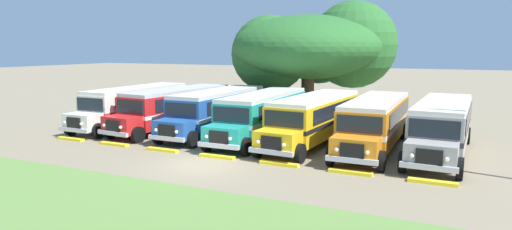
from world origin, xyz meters
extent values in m
plane|color=#84755B|center=(0.00, 0.00, 0.00)|extent=(220.00, 220.00, 0.00)
cube|color=olive|center=(0.00, -7.88, 0.00)|extent=(80.00, 9.56, 0.01)
cube|color=silver|center=(-10.40, 7.82, 1.55)|extent=(2.51, 9.20, 2.10)
cube|color=red|center=(-10.40, 7.82, 1.38)|extent=(2.54, 9.22, 0.24)
cube|color=black|center=(-9.13, 8.12, 2.05)|extent=(0.05, 8.00, 0.80)
cube|color=black|center=(-11.67, 8.13, 2.05)|extent=(0.05, 8.00, 0.80)
cube|color=beige|center=(-10.40, 7.82, 2.71)|extent=(2.43, 9.10, 0.22)
cube|color=silver|center=(-10.41, 2.52, 1.02)|extent=(2.20, 1.40, 1.05)
cube|color=black|center=(-10.41, 1.78, 1.05)|extent=(1.10, 0.10, 0.70)
cube|color=#B7B7BC|center=(-10.41, 1.74, 0.62)|extent=(2.40, 0.20, 0.24)
cube|color=black|center=(-10.40, 3.19, 2.05)|extent=(2.20, 0.06, 0.84)
cube|color=red|center=(-10.40, 12.44, 1.45)|extent=(0.90, 0.06, 1.30)
sphere|color=#EAE5C6|center=(-9.71, 1.73, 1.05)|extent=(0.20, 0.20, 0.20)
sphere|color=#EAE5C6|center=(-11.11, 1.73, 1.05)|extent=(0.20, 0.20, 0.20)
cylinder|color=black|center=(-9.21, 2.62, 0.50)|extent=(0.28, 1.00, 1.00)
cylinder|color=black|center=(-11.61, 2.62, 0.50)|extent=(0.28, 1.00, 1.00)
cylinder|color=black|center=(-9.20, 10.82, 0.50)|extent=(0.28, 1.00, 1.00)
cylinder|color=black|center=(-11.60, 10.82, 0.50)|extent=(0.28, 1.00, 1.00)
cube|color=red|center=(-6.87, 7.99, 1.55)|extent=(3.30, 9.38, 2.10)
cube|color=white|center=(-6.87, 7.99, 1.38)|extent=(3.33, 9.41, 0.24)
cube|color=black|center=(-5.58, 8.17, 2.05)|extent=(0.75, 7.97, 0.80)
cube|color=black|center=(-8.11, 8.40, 2.05)|extent=(0.75, 7.97, 0.80)
cube|color=#B2B2B7|center=(-6.87, 7.99, 2.71)|extent=(3.21, 9.28, 0.22)
cube|color=red|center=(-7.34, 2.71, 1.02)|extent=(2.32, 1.59, 1.05)
cube|color=black|center=(-7.40, 1.97, 1.05)|extent=(1.10, 0.20, 0.70)
cube|color=#B7B7BC|center=(-7.40, 1.93, 0.62)|extent=(2.41, 0.41, 0.24)
cube|color=black|center=(-7.28, 3.38, 2.05)|extent=(2.20, 0.25, 0.84)
cube|color=white|center=(-6.46, 12.59, 1.45)|extent=(0.90, 0.14, 1.30)
sphere|color=#EAE5C6|center=(-6.71, 1.86, 1.05)|extent=(0.20, 0.20, 0.20)
sphere|color=#EAE5C6|center=(-8.10, 1.98, 1.05)|extent=(0.20, 0.20, 0.20)
cylinder|color=black|center=(-6.13, 2.70, 0.50)|extent=(0.37, 1.02, 1.00)
cylinder|color=black|center=(-8.52, 2.91, 0.50)|extent=(0.37, 1.02, 1.00)
cylinder|color=black|center=(-5.41, 10.87, 0.50)|extent=(0.37, 1.02, 1.00)
cylinder|color=black|center=(-7.80, 11.08, 0.50)|extent=(0.37, 1.02, 1.00)
cube|color=#23519E|center=(-3.60, 8.16, 1.55)|extent=(2.52, 9.21, 2.10)
cube|color=silver|center=(-3.60, 8.16, 1.38)|extent=(2.55, 9.23, 0.24)
cube|color=black|center=(-2.34, 8.46, 2.05)|extent=(0.06, 8.00, 0.80)
cube|color=black|center=(-4.88, 8.45, 2.05)|extent=(0.06, 8.00, 0.80)
cube|color=beige|center=(-3.60, 8.16, 2.71)|extent=(2.44, 9.11, 0.22)
cube|color=#23519E|center=(-3.59, 2.86, 1.02)|extent=(2.20, 1.40, 1.05)
cube|color=black|center=(-3.59, 2.12, 1.05)|extent=(1.10, 0.10, 0.70)
cube|color=#B7B7BC|center=(-3.59, 2.08, 0.62)|extent=(2.40, 0.21, 0.24)
cube|color=black|center=(-3.59, 3.53, 2.05)|extent=(2.20, 0.06, 0.84)
cube|color=silver|center=(-3.61, 12.78, 1.45)|extent=(0.90, 0.06, 1.30)
sphere|color=#EAE5C6|center=(-2.89, 2.07, 1.05)|extent=(0.20, 0.20, 0.20)
sphere|color=#EAE5C6|center=(-4.29, 2.07, 1.05)|extent=(0.20, 0.20, 0.20)
cylinder|color=black|center=(-2.39, 2.96, 0.50)|extent=(0.28, 1.00, 1.00)
cylinder|color=black|center=(-4.79, 2.95, 0.50)|extent=(0.28, 1.00, 1.00)
cylinder|color=black|center=(-2.41, 11.16, 0.50)|extent=(0.28, 1.00, 1.00)
cylinder|color=black|center=(-4.81, 11.15, 0.50)|extent=(0.28, 1.00, 1.00)
cube|color=teal|center=(-0.08, 7.75, 1.55)|extent=(2.65, 9.24, 2.10)
cube|color=white|center=(-0.08, 7.75, 1.38)|extent=(2.68, 9.26, 0.24)
cube|color=black|center=(1.18, 8.07, 2.05)|extent=(0.17, 8.00, 0.80)
cube|color=black|center=(-1.36, 8.03, 2.05)|extent=(0.17, 8.00, 0.80)
cube|color=beige|center=(-0.08, 7.75, 2.71)|extent=(2.57, 9.14, 0.22)
cube|color=teal|center=(0.00, 2.45, 1.02)|extent=(2.22, 1.44, 1.05)
cube|color=black|center=(0.02, 1.71, 1.05)|extent=(1.10, 0.12, 0.70)
cube|color=#B7B7BC|center=(0.02, 1.67, 0.62)|extent=(2.40, 0.24, 0.24)
cube|color=black|center=(-0.01, 3.12, 2.05)|extent=(2.20, 0.10, 0.84)
cube|color=white|center=(-0.16, 12.37, 1.45)|extent=(0.90, 0.07, 1.30)
sphere|color=#EAE5C6|center=(0.72, 1.68, 1.05)|extent=(0.20, 0.20, 0.20)
sphere|color=#EAE5C6|center=(-0.68, 1.65, 1.05)|extent=(0.20, 0.20, 0.20)
cylinder|color=black|center=(1.20, 2.57, 0.50)|extent=(0.30, 1.00, 1.00)
cylinder|color=black|center=(-1.20, 2.53, 0.50)|extent=(0.30, 1.00, 1.00)
cylinder|color=black|center=(1.07, 10.77, 0.50)|extent=(0.30, 1.00, 1.00)
cylinder|color=black|center=(-1.33, 10.73, 0.50)|extent=(0.30, 1.00, 1.00)
cube|color=yellow|center=(3.44, 7.62, 1.55)|extent=(3.09, 9.34, 2.10)
cube|color=black|center=(3.44, 7.62, 1.38)|extent=(3.12, 9.36, 0.24)
cube|color=black|center=(4.72, 7.84, 2.05)|extent=(0.55, 7.99, 0.80)
cube|color=black|center=(2.19, 8.00, 2.05)|extent=(0.55, 7.99, 0.80)
cube|color=silver|center=(3.44, 7.62, 2.71)|extent=(3.00, 9.24, 0.22)
cube|color=yellow|center=(3.10, 2.33, 1.02)|extent=(2.29, 1.54, 1.05)
cube|color=black|center=(3.05, 1.59, 1.05)|extent=(1.10, 0.17, 0.70)
cube|color=#B7B7BC|center=(3.05, 1.55, 0.62)|extent=(2.41, 0.35, 0.24)
cube|color=black|center=(3.14, 3.00, 2.05)|extent=(2.20, 0.20, 0.84)
cube|color=black|center=(3.73, 12.23, 1.45)|extent=(0.90, 0.12, 1.30)
sphere|color=#EAE5C6|center=(3.75, 1.50, 1.05)|extent=(0.20, 0.20, 0.20)
sphere|color=#EAE5C6|center=(2.35, 1.59, 1.05)|extent=(0.20, 0.20, 0.20)
cylinder|color=black|center=(4.30, 2.35, 0.50)|extent=(0.34, 1.02, 1.00)
cylinder|color=black|center=(1.91, 2.51, 0.50)|extent=(0.34, 1.02, 1.00)
cylinder|color=black|center=(4.83, 10.54, 0.50)|extent=(0.34, 1.02, 1.00)
cylinder|color=black|center=(2.43, 10.69, 0.50)|extent=(0.34, 1.02, 1.00)
cube|color=orange|center=(6.99, 7.70, 1.55)|extent=(2.52, 9.21, 2.10)
cube|color=white|center=(6.99, 7.70, 1.38)|extent=(2.55, 9.23, 0.24)
cube|color=black|center=(8.26, 8.01, 2.05)|extent=(0.06, 8.00, 0.80)
cube|color=black|center=(5.72, 8.00, 2.05)|extent=(0.06, 8.00, 0.80)
cube|color=beige|center=(6.99, 7.70, 2.71)|extent=(2.44, 9.11, 0.22)
cube|color=orange|center=(7.01, 2.40, 1.02)|extent=(2.20, 1.41, 1.05)
cube|color=black|center=(7.01, 1.66, 1.05)|extent=(1.10, 0.10, 0.70)
cube|color=#B7B7BC|center=(7.01, 1.62, 0.62)|extent=(2.40, 0.21, 0.24)
cube|color=black|center=(7.00, 3.07, 2.05)|extent=(2.20, 0.07, 0.84)
cube|color=white|center=(6.98, 12.32, 1.45)|extent=(0.90, 0.06, 1.30)
sphere|color=#EAE5C6|center=(7.71, 1.62, 1.05)|extent=(0.20, 0.20, 0.20)
sphere|color=#EAE5C6|center=(6.31, 1.61, 1.05)|extent=(0.20, 0.20, 0.20)
cylinder|color=black|center=(8.21, 2.51, 0.50)|extent=(0.28, 1.00, 1.00)
cylinder|color=black|center=(5.81, 2.50, 0.50)|extent=(0.28, 1.00, 1.00)
cylinder|color=black|center=(8.18, 10.71, 0.50)|extent=(0.28, 1.00, 1.00)
cylinder|color=black|center=(5.78, 10.70, 0.50)|extent=(0.28, 1.00, 1.00)
cube|color=#9E9993|center=(10.52, 7.92, 1.55)|extent=(2.87, 9.29, 2.10)
cube|color=#282828|center=(10.52, 7.92, 1.38)|extent=(2.90, 9.31, 0.24)
cube|color=black|center=(11.80, 8.17, 2.05)|extent=(0.36, 8.00, 0.80)
cube|color=black|center=(9.26, 8.27, 2.05)|extent=(0.36, 8.00, 0.80)
cube|color=beige|center=(10.52, 7.92, 2.71)|extent=(2.79, 9.19, 0.22)
cube|color=#9E9993|center=(10.30, 2.62, 1.02)|extent=(2.25, 1.49, 1.05)
cube|color=black|center=(10.27, 1.88, 1.05)|extent=(1.10, 0.14, 0.70)
cube|color=#B7B7BC|center=(10.27, 1.84, 0.62)|extent=(2.41, 0.30, 0.24)
cube|color=black|center=(10.33, 3.29, 2.05)|extent=(2.20, 0.15, 0.84)
cube|color=#282828|center=(10.70, 12.53, 1.45)|extent=(0.90, 0.10, 1.30)
sphere|color=#EAE5C6|center=(10.97, 1.80, 1.05)|extent=(0.20, 0.20, 0.20)
sphere|color=#EAE5C6|center=(9.57, 1.86, 1.05)|extent=(0.20, 0.20, 0.20)
cylinder|color=black|center=(11.51, 2.67, 0.50)|extent=(0.32, 1.01, 1.00)
cylinder|color=black|center=(9.11, 2.77, 0.50)|extent=(0.32, 1.01, 1.00)
cylinder|color=black|center=(11.84, 10.87, 0.50)|extent=(0.32, 1.01, 1.00)
cylinder|color=black|center=(9.44, 10.96, 0.50)|extent=(0.32, 1.01, 1.00)
cube|color=yellow|center=(-10.49, 1.55, 0.07)|extent=(2.00, 0.36, 0.15)
cube|color=yellow|center=(-6.99, 1.55, 0.07)|extent=(2.00, 0.36, 0.15)
cube|color=yellow|center=(-3.50, 1.55, 0.07)|extent=(2.00, 0.36, 0.15)
cube|color=yellow|center=(0.00, 1.55, 0.07)|extent=(2.00, 0.36, 0.15)
cube|color=yellow|center=(3.50, 1.55, 0.07)|extent=(2.00, 0.36, 0.15)
cube|color=yellow|center=(6.99, 1.55, 0.07)|extent=(2.00, 0.36, 0.15)
cube|color=yellow|center=(10.49, 1.55, 0.07)|extent=(2.00, 0.36, 0.15)
cylinder|color=brown|center=(-0.53, 17.82, 1.88)|extent=(1.09, 1.09, 3.77)
ellipsoid|color=#286028|center=(-0.53, 17.82, 5.75)|extent=(12.47, 13.39, 5.29)
sphere|color=#286028|center=(2.90, 19.27, 5.94)|extent=(7.25, 7.25, 7.25)
sphere|color=#286028|center=(-3.62, 16.86, 5.17)|extent=(6.55, 6.55, 6.55)
sphere|color=#286028|center=(-0.53, 20.75, 5.45)|extent=(5.95, 5.95, 5.95)
camera|label=1|loc=(11.38, -17.90, 5.69)|focal=31.01mm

